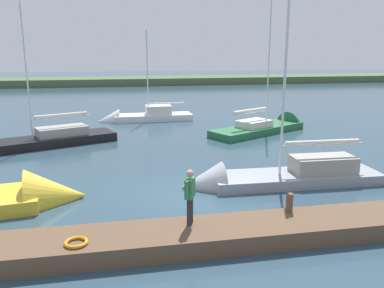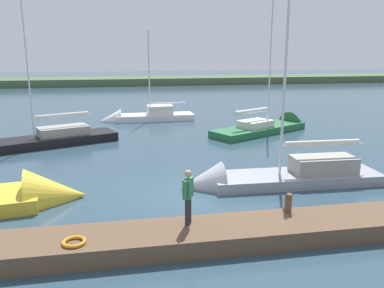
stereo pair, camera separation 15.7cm
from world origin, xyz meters
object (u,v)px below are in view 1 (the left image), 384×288
Objects in this scene: life_ring_buoy at (76,242)px; sailboat_near_dock at (267,180)px; mooring_post_near at (289,202)px; sailboat_far_left at (272,128)px; sailboat_far_right at (25,145)px; person_on_dock at (190,193)px; sailboat_inner_slip at (140,119)px.

sailboat_near_dock reaches higher than life_ring_buoy.
life_ring_buoy is 0.07× the size of sailboat_near_dock.
mooring_post_near is 16.62m from sailboat_far_left.
sailboat_far_left is (-5.82, -15.55, -0.73)m from mooring_post_near.
sailboat_far_right reaches higher than life_ring_buoy.
sailboat_near_dock reaches higher than person_on_dock.
mooring_post_near is at bearing 79.28° from sailboat_near_dock.
sailboat_far_left is 6.87× the size of person_on_dock.
sailboat_inner_slip is at bearing -97.82° from life_ring_buoy.
sailboat_inner_slip is at bearing 117.19° from person_on_dock.
sailboat_far_left reaches higher than person_on_dock.
sailboat_far_left is (-16.88, -2.42, -0.05)m from sailboat_far_right.
person_on_dock is at bearing 97.56° from sailboat_far_right.
sailboat_inner_slip is 4.83× the size of person_on_dock.
life_ring_buoy is 0.06× the size of sailboat_far_left.
mooring_post_near is 0.36× the size of person_on_dock.
person_on_dock is at bearing 47.52° from sailboat_near_dock.
sailboat_far_left is at bearing -111.80° from sailboat_near_dock.
person_on_dock is at bearing 89.64° from sailboat_inner_slip.
sailboat_near_dock is 6.36m from person_on_dock.
mooring_post_near is 3.50m from person_on_dock.
sailboat_far_right is at bearing 160.02° from sailboat_far_left.
sailboat_far_right is 6.65× the size of person_on_dock.
person_on_dock is (-7.65, 13.44, 1.37)m from sailboat_far_right.
mooring_post_near is 0.07× the size of sailboat_inner_slip.
sailboat_far_left is 18.40m from person_on_dock.
sailboat_near_dock reaches higher than sailboat_inner_slip.
life_ring_buoy is 14.79m from sailboat_far_right.
sailboat_near_dock is at bearing -145.93° from life_ring_buoy.
sailboat_near_dock is 1.08× the size of sailboat_inner_slip.
sailboat_near_dock is 12.40m from sailboat_far_left.
sailboat_far_right is 1.38× the size of sailboat_inner_slip.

